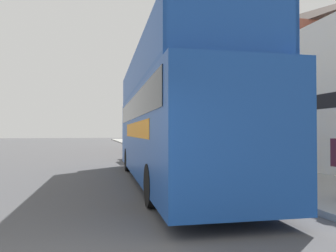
{
  "coord_description": "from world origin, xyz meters",
  "views": [
    {
      "loc": [
        0.49,
        -3.04,
        1.67
      ],
      "look_at": [
        2.91,
        7.27,
        1.87
      ],
      "focal_mm": 35.0,
      "sensor_mm": 36.0,
      "label": 1
    }
  ],
  "objects_px": {
    "tour_bus": "(170,126)",
    "pedestrian_third": "(292,150)",
    "lamp_post_nearest": "(289,61)",
    "lamp_post_second": "(189,95)",
    "parked_car_ahead_of_bus": "(149,149)"
  },
  "relations": [
    {
      "from": "lamp_post_nearest",
      "to": "pedestrian_third",
      "type": "bearing_deg",
      "value": 54.58
    },
    {
      "from": "lamp_post_nearest",
      "to": "lamp_post_second",
      "type": "bearing_deg",
      "value": 88.47
    },
    {
      "from": "parked_car_ahead_of_bus",
      "to": "lamp_post_nearest",
      "type": "bearing_deg",
      "value": -84.77
    },
    {
      "from": "parked_car_ahead_of_bus",
      "to": "pedestrian_third",
      "type": "xyz_separation_m",
      "value": [
        3.13,
        -9.05,
        0.35
      ]
    },
    {
      "from": "lamp_post_nearest",
      "to": "lamp_post_second",
      "type": "distance_m",
      "value": 9.26
    },
    {
      "from": "pedestrian_third",
      "to": "parked_car_ahead_of_bus",
      "type": "bearing_deg",
      "value": 109.08
    },
    {
      "from": "tour_bus",
      "to": "lamp_post_nearest",
      "type": "height_order",
      "value": "lamp_post_nearest"
    },
    {
      "from": "tour_bus",
      "to": "parked_car_ahead_of_bus",
      "type": "relative_size",
      "value": 2.5
    },
    {
      "from": "parked_car_ahead_of_bus",
      "to": "lamp_post_nearest",
      "type": "height_order",
      "value": "lamp_post_nearest"
    },
    {
      "from": "tour_bus",
      "to": "pedestrian_third",
      "type": "distance_m",
      "value": 4.05
    },
    {
      "from": "tour_bus",
      "to": "pedestrian_third",
      "type": "relative_size",
      "value": 7.48
    },
    {
      "from": "pedestrian_third",
      "to": "lamp_post_nearest",
      "type": "height_order",
      "value": "lamp_post_nearest"
    },
    {
      "from": "tour_bus",
      "to": "pedestrian_third",
      "type": "bearing_deg",
      "value": -14.75
    },
    {
      "from": "lamp_post_nearest",
      "to": "lamp_post_second",
      "type": "height_order",
      "value": "lamp_post_second"
    },
    {
      "from": "tour_bus",
      "to": "parked_car_ahead_of_bus",
      "type": "bearing_deg",
      "value": 87.02
    }
  ]
}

